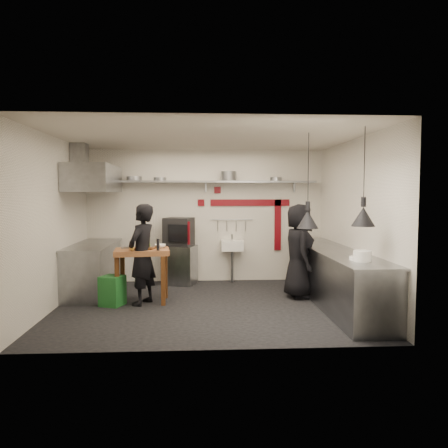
{
  "coord_description": "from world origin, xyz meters",
  "views": [
    {
      "loc": [
        -0.15,
        -7.21,
        1.88
      ],
      "look_at": [
        0.29,
        0.3,
        1.35
      ],
      "focal_mm": 35.0,
      "sensor_mm": 36.0,
      "label": 1
    }
  ],
  "objects": [
    {
      "name": "combi_oven",
      "position": [
        -0.56,
        1.75,
        1.09
      ],
      "size": [
        0.66,
        0.63,
        0.58
      ],
      "primitive_type": "cube",
      "rotation": [
        0.0,
        0.0,
        -0.3
      ],
      "color": "black",
      "rests_on": "oven_stand"
    },
    {
      "name": "pan_right",
      "position": [
        1.47,
        1.92,
        2.18
      ],
      "size": [
        0.31,
        0.31,
        0.08
      ],
      "primitive_type": "cylinder",
      "rotation": [
        0.0,
        0.0,
        0.27
      ],
      "color": "slate",
      "rests_on": "back_shelf"
    },
    {
      "name": "wall_right",
      "position": [
        2.5,
        0.0,
        1.4
      ],
      "size": [
        0.04,
        4.2,
        2.8
      ],
      "primitive_type": "cube",
      "color": "silver",
      "rests_on": "floor"
    },
    {
      "name": "heat_lamp_far",
      "position": [
        2.14,
        -1.26,
        2.11
      ],
      "size": [
        0.43,
        0.43,
        1.38
      ],
      "primitive_type": null,
      "rotation": [
        0.0,
        0.0,
        0.39
      ],
      "color": "black",
      "rests_on": "ceiling"
    },
    {
      "name": "shelf_bracket_right",
      "position": [
        1.9,
        2.07,
        2.02
      ],
      "size": [
        0.04,
        0.06,
        0.24
      ],
      "primitive_type": "cube",
      "color": "slate",
      "rests_on": "wall_back"
    },
    {
      "name": "wall_front",
      "position": [
        0.0,
        -2.1,
        1.4
      ],
      "size": [
        5.0,
        0.04,
        2.8
      ],
      "primitive_type": "cube",
      "color": "silver",
      "rests_on": "floor"
    },
    {
      "name": "red_band_vert",
      "position": [
        1.55,
        2.08,
        1.2
      ],
      "size": [
        0.14,
        0.02,
        1.1
      ],
      "primitive_type": "cube",
      "color": "#660911",
      "rests_on": "wall_back"
    },
    {
      "name": "hand_sink",
      "position": [
        0.55,
        1.92,
        0.78
      ],
      "size": [
        0.46,
        0.34,
        0.22
      ],
      "primitive_type": "cube",
      "color": "white",
      "rests_on": "wall_back"
    },
    {
      "name": "counter_left_top",
      "position": [
        -2.15,
        1.05,
        0.92
      ],
      "size": [
        0.76,
        2.0,
        0.03
      ],
      "primitive_type": "cube",
      "color": "slate",
      "rests_on": "counter_left"
    },
    {
      "name": "pan_far_left",
      "position": [
        -1.48,
        1.92,
        2.19
      ],
      "size": [
        0.33,
        0.33,
        0.09
      ],
      "primitive_type": "cylinder",
      "rotation": [
        0.0,
        0.0,
        -0.08
      ],
      "color": "slate",
      "rests_on": "back_shelf"
    },
    {
      "name": "red_tile_b",
      "position": [
        -0.1,
        2.08,
        1.68
      ],
      "size": [
        0.14,
        0.02,
        0.14
      ],
      "primitive_type": "cube",
      "color": "#660911",
      "rests_on": "wall_back"
    },
    {
      "name": "shelf_bracket_mid",
      "position": [
        0.0,
        2.07,
        2.02
      ],
      "size": [
        0.04,
        0.06,
        0.24
      ],
      "primitive_type": "cube",
      "color": "slate",
      "rests_on": "wall_back"
    },
    {
      "name": "oven_door",
      "position": [
        -0.54,
        1.51,
        1.09
      ],
      "size": [
        0.43,
        0.15,
        0.46
      ],
      "primitive_type": "cube",
      "rotation": [
        0.0,
        0.0,
        -0.3
      ],
      "color": "#660911",
      "rests_on": "combi_oven"
    },
    {
      "name": "oven_glass",
      "position": [
        -0.57,
        1.45,
        1.09
      ],
      "size": [
        0.39,
        0.13,
        0.34
      ],
      "primitive_type": "cube",
      "rotation": [
        0.0,
        0.0,
        -0.3
      ],
      "color": "black",
      "rests_on": "oven_door"
    },
    {
      "name": "back_shelf",
      "position": [
        0.0,
        1.92,
        2.12
      ],
      "size": [
        4.6,
        0.34,
        0.04
      ],
      "primitive_type": "cube",
      "color": "slate",
      "rests_on": "wall_back"
    },
    {
      "name": "pan_mid_left",
      "position": [
        -0.95,
        1.92,
        2.18
      ],
      "size": [
        0.28,
        0.28,
        0.07
      ],
      "primitive_type": "cylinder",
      "rotation": [
        0.0,
        0.0,
        -0.05
      ],
      "color": "slate",
      "rests_on": "back_shelf"
    },
    {
      "name": "wall_back",
      "position": [
        0.0,
        2.1,
        1.4
      ],
      "size": [
        5.0,
        0.04,
        2.8
      ],
      "primitive_type": "cube",
      "color": "silver",
      "rests_on": "floor"
    },
    {
      "name": "hood_duct",
      "position": [
        -2.35,
        1.05,
        2.55
      ],
      "size": [
        0.28,
        0.28,
        0.5
      ],
      "primitive_type": "cube",
      "color": "slate",
      "rests_on": "ceiling"
    },
    {
      "name": "cutting_board",
      "position": [
        -1.08,
        0.31,
        0.93
      ],
      "size": [
        0.36,
        0.29,
        0.02
      ],
      "primitive_type": "cube",
      "rotation": [
        0.0,
        0.0,
        -0.23
      ],
      "color": "#522B12",
      "rests_on": "prep_table"
    },
    {
      "name": "extractor_hood",
      "position": [
        -2.1,
        1.05,
        2.15
      ],
      "size": [
        0.78,
        1.6,
        0.5
      ],
      "primitive_type": "cube",
      "color": "slate",
      "rests_on": "ceiling"
    },
    {
      "name": "counter_left",
      "position": [
        -2.15,
        1.05,
        0.45
      ],
      "size": [
        0.7,
        1.9,
        0.9
      ],
      "primitive_type": "cube",
      "color": "slate",
      "rests_on": "floor"
    },
    {
      "name": "veg_ball",
      "position": [
        -1.05,
        0.47,
        0.97
      ],
      "size": [
        0.12,
        0.12,
        0.1
      ],
      "primitive_type": "sphere",
      "rotation": [
        0.0,
        0.0,
        -0.23
      ],
      "color": "olive",
      "rests_on": "prep_table"
    },
    {
      "name": "small_bowl_right",
      "position": [
        2.1,
        -1.17,
        0.96
      ],
      "size": [
        0.21,
        0.21,
        0.05
      ],
      "primitive_type": "cylinder",
      "rotation": [
        0.0,
        0.0,
        0.01
      ],
      "color": "white",
      "rests_on": "counter_right_top"
    },
    {
      "name": "shelf_bracket_left",
      "position": [
        -1.9,
        2.07,
        2.02
      ],
      "size": [
        0.04,
        0.06,
        0.24
      ],
      "primitive_type": "cube",
      "color": "slate",
      "rests_on": "wall_back"
    },
    {
      "name": "prep_table",
      "position": [
        -1.13,
        0.31,
        0.46
      ],
      "size": [
        0.99,
        0.74,
        0.92
      ],
      "primitive_type": null,
      "rotation": [
        0.0,
        0.0,
        0.11
      ],
      "color": "#945D35",
      "rests_on": "floor"
    },
    {
      "name": "bowl",
      "position": [
        -0.83,
        0.48,
        0.95
      ],
      "size": [
        0.26,
        0.26,
        0.06
      ],
      "primitive_type": "imported",
      "rotation": [
        0.0,
        0.0,
        -0.35
      ],
      "color": "white",
      "rests_on": "prep_table"
    },
    {
      "name": "sink_tap",
      "position": [
        0.55,
        1.92,
        0.96
      ],
      "size": [
        0.03,
        0.03,
        0.14
      ],
      "primitive_type": "cylinder",
      "color": "slate",
      "rests_on": "hand_sink"
    },
    {
      "name": "heat_lamp_near",
      "position": [
        1.53,
        -0.58,
        2.07
      ],
      "size": [
        0.42,
        0.42,
        1.46
      ],
      "primitive_type": null,
      "rotation": [
        0.0,
        0.0,
        0.32
      ],
      "color": "black",
      "rests_on": "ceiling"
    },
    {
      "name": "steel_tray",
      "position": [
        -1.4,
        0.42,
        0.94
      ],
      "size": [
        0.21,
        0.17,
        0.03
      ],
      "primitive_type": "cube",
      "rotation": [
        0.0,
        0.0,
        0.22
      ],
      "color": "slate",
      "rests_on": "prep_table"
    },
    {
      "name": "stock_pot",
      "position": [
        0.47,
        1.92,
        2.24
      ],
      "size": [
        0.41,
        0.41,
        0.2
      ],
      "primitive_type": "cylinder",
      "rotation": [
        0.0,
        0.0,
        0.33
      ],
      "color": "slate",
      "rests_on": "back_shelf"
    },
    {
      "name": "floor",
      "position": [
        0.0,
        0.0,
        0.0
      ],
      "size": [
        5.0,
        5.0,
        0.0
      ],
      "primitive_type": "plane",
      "color": "black",
      "rests_on": "ground"
    },
    {
      "name": "sink_drain",
      "position": [
        0.55,
        1.88,
        0.34
      ],
      "size": [
        0.06,
        0.06,
        0.66
      ],
      "primitive_type": "cylinder",
      "color": "slate",
      "rests_on": "floor"
    },
    {
      "name": "utensil_rail",
      "position": [
        0.55,
        2.06,
        1.32
      ],
      "size": [
        0.9,
        0.02,
        0.02
      ],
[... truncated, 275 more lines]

